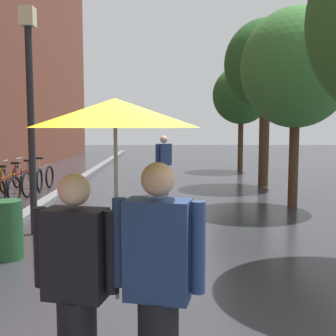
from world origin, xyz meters
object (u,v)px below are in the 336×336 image
parked_bicycle_8 (33,176)px  parked_bicycle_6 (9,183)px  litter_bin (7,230)px  street_tree_1 (296,69)px  street_tree_3 (241,95)px  street_lamp_post (30,103)px  couple_under_umbrella (116,215)px  pedestrian_walking_midground (164,164)px  parked_bicycle_7 (21,180)px  street_tree_2 (266,65)px

parked_bicycle_8 → parked_bicycle_6: bearing=-94.5°
parked_bicycle_8 → litter_bin: size_ratio=1.31×
street_tree_1 → street_tree_3: (0.30, 8.13, -0.01)m
street_tree_1 → street_lamp_post: (-5.35, -2.38, -0.92)m
parked_bicycle_6 → litter_bin: 5.62m
couple_under_umbrella → street_lamp_post: 5.20m
street_tree_1 → pedestrian_walking_midground: street_tree_1 is taller
parked_bicycle_8 → couple_under_umbrella: (3.69, -10.33, 0.97)m
parked_bicycle_6 → parked_bicycle_7: size_ratio=1.02×
street_tree_2 → parked_bicycle_6: (-7.39, -2.07, -3.44)m
street_tree_3 → pedestrian_walking_midground: street_tree_3 is taller
parked_bicycle_6 → street_tree_1: bearing=-12.0°
parked_bicycle_7 → pedestrian_walking_midground: bearing=-3.4°
street_tree_1 → street_tree_2: size_ratio=0.88×
couple_under_umbrella → street_lamp_post: street_lamp_post is taller
street_tree_3 → parked_bicycle_7: (-7.43, -5.81, -2.84)m
parked_bicycle_6 → pedestrian_walking_midground: 4.24m
street_tree_3 → pedestrian_walking_midground: bearing=-118.8°
street_tree_3 → parked_bicycle_6: bearing=-138.7°
parked_bicycle_6 → couple_under_umbrella: 9.48m
street_lamp_post → pedestrian_walking_midground: 5.23m
street_tree_2 → parked_bicycle_7: 8.19m
street_tree_1 → litter_bin: size_ratio=5.42×
street_tree_3 → litter_bin: street_tree_3 is taller
street_tree_3 → litter_bin: 13.44m
parked_bicycle_6 → street_lamp_post: size_ratio=0.29×
street_tree_2 → pedestrian_walking_midground: size_ratio=3.19×
parked_bicycle_7 → litter_bin: parked_bicycle_7 is taller
street_tree_3 → parked_bicycle_7: bearing=-142.0°
parked_bicycle_8 → street_lamp_post: (1.72, -5.62, 1.94)m
couple_under_umbrella → street_lamp_post: size_ratio=0.53×
couple_under_umbrella → street_tree_3: bearing=76.4°
parked_bicycle_6 → street_tree_3: bearing=41.3°
parked_bicycle_6 → parked_bicycle_8: same height
parked_bicycle_7 → street_lamp_post: (1.78, -4.69, 1.94)m
street_tree_3 → parked_bicycle_7: size_ratio=3.95×
street_tree_1 → pedestrian_walking_midground: (-3.03, 2.07, -2.39)m
parked_bicycle_6 → litter_bin: (1.89, -5.29, 0.05)m
pedestrian_walking_midground → street_tree_1: bearing=-34.4°
street_tree_1 → couple_under_umbrella: size_ratio=2.22×
street_tree_2 → pedestrian_walking_midground: 4.64m
litter_bin → couple_under_umbrella: bearing=-59.8°
street_tree_2 → couple_under_umbrella: (-3.57, -10.69, -2.47)m
street_lamp_post → litter_bin: (0.03, -1.38, -1.89)m
street_tree_3 → parked_bicycle_7: street_tree_3 is taller
street_tree_2 → couple_under_umbrella: bearing=-108.4°
parked_bicycle_7 → street_lamp_post: size_ratio=0.29×
street_tree_1 → couple_under_umbrella: (-3.38, -7.09, -1.88)m
parked_bicycle_8 → litter_bin: 7.22m
street_tree_3 → parked_bicycle_8: street_tree_3 is taller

